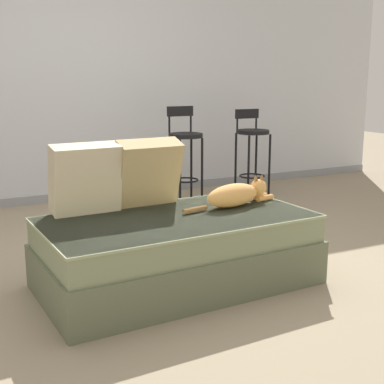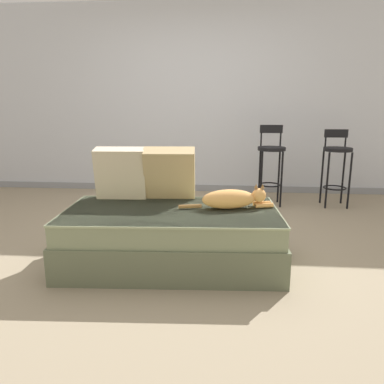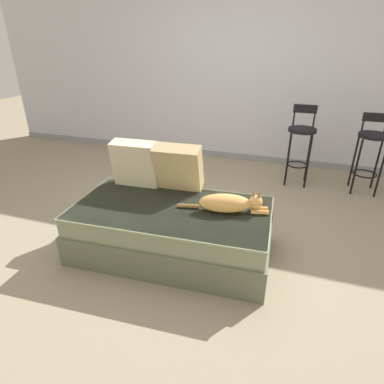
{
  "view_description": "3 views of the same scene",
  "coord_description": "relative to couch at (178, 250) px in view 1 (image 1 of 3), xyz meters",
  "views": [
    {
      "loc": [
        -1.32,
        -3.28,
        1.28
      ],
      "look_at": [
        0.15,
        -0.3,
        0.56
      ],
      "focal_mm": 50.0,
      "sensor_mm": 36.0,
      "label": 1
    },
    {
      "loc": [
        0.4,
        -3.15,
        1.23
      ],
      "look_at": [
        0.15,
        -0.3,
        0.56
      ],
      "focal_mm": 35.0,
      "sensor_mm": 36.0,
      "label": 2
    },
    {
      "loc": [
        0.91,
        -2.58,
        1.72
      ],
      "look_at": [
        0.15,
        -0.3,
        0.56
      ],
      "focal_mm": 30.0,
      "sensor_mm": 36.0,
      "label": 3
    }
  ],
  "objects": [
    {
      "name": "ground_plane",
      "position": [
        0.0,
        0.4,
        -0.22
      ],
      "size": [
        16.0,
        16.0,
        0.0
      ],
      "primitive_type": "plane",
      "color": "gray",
      "rests_on": "ground"
    },
    {
      "name": "wall_baseboard_trim",
      "position": [
        0.0,
        2.6,
        -0.18
      ],
      "size": [
        8.0,
        0.02,
        0.09
      ],
      "primitive_type": "cube",
      "color": "gray",
      "rests_on": "ground"
    },
    {
      "name": "bar_stool_by_doorway",
      "position": [
        1.77,
        1.92,
        0.36
      ],
      "size": [
        0.34,
        0.34,
        0.94
      ],
      "color": "black",
      "rests_on": "ground"
    },
    {
      "name": "bar_stool_near_window",
      "position": [
        0.97,
        1.92,
        0.37
      ],
      "size": [
        0.34,
        0.34,
        0.99
      ],
      "color": "black",
      "rests_on": "ground"
    },
    {
      "name": "throw_pillow_middle",
      "position": [
        -0.06,
        0.34,
        0.44
      ],
      "size": [
        0.44,
        0.3,
        0.45
      ],
      "color": "tan",
      "rests_on": "couch"
    },
    {
      "name": "throw_pillow_corner",
      "position": [
        -0.48,
        0.32,
        0.44
      ],
      "size": [
        0.43,
        0.24,
        0.44
      ],
      "color": "beige",
      "rests_on": "couch"
    },
    {
      "name": "cat",
      "position": [
        0.47,
        0.08,
        0.29
      ],
      "size": [
        0.74,
        0.26,
        0.19
      ],
      "color": "tan",
      "rests_on": "couch"
    },
    {
      "name": "wall_back_panel",
      "position": [
        0.0,
        2.65,
        1.08
      ],
      "size": [
        8.0,
        0.1,
        2.6
      ],
      "primitive_type": "cube",
      "color": "silver",
      "rests_on": "ground"
    },
    {
      "name": "couch",
      "position": [
        0.0,
        0.0,
        0.0
      ],
      "size": [
        1.71,
        0.97,
        0.44
      ],
      "color": "#636B50",
      "rests_on": "ground"
    }
  ]
}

